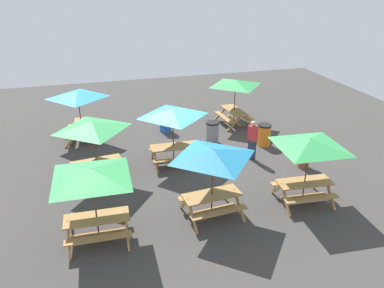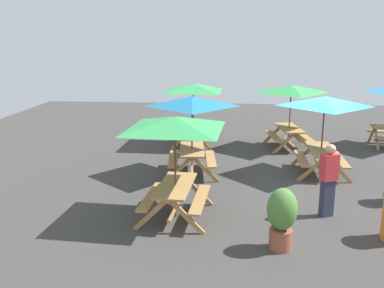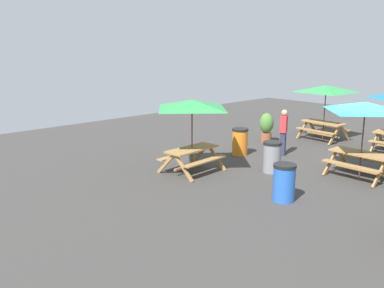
# 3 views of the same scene
# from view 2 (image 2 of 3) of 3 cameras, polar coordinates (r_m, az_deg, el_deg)

# --- Properties ---
(ground_plane) EXTENTS (27.54, 27.54, 0.00)m
(ground_plane) POSITION_cam_2_polar(r_m,az_deg,el_deg) (13.04, 15.73, -4.04)
(ground_plane) COLOR #3D3A38
(ground_plane) RESTS_ON ground
(picnic_table_0) EXTENTS (2.18, 2.18, 2.34)m
(picnic_table_0) POSITION_cam_2_polar(r_m,az_deg,el_deg) (12.26, -0.00, 4.94)
(picnic_table_0) COLOR #A87A44
(picnic_table_0) RESTS_ON ground
(picnic_table_1) EXTENTS (2.82, 2.82, 2.34)m
(picnic_table_1) POSITION_cam_2_polar(r_m,az_deg,el_deg) (9.18, -2.29, 1.81)
(picnic_table_1) COLOR #A87A44
(picnic_table_1) RESTS_ON ground
(picnic_table_4) EXTENTS (2.05, 2.05, 2.34)m
(picnic_table_4) POSITION_cam_2_polar(r_m,az_deg,el_deg) (12.84, 17.25, 4.72)
(picnic_table_4) COLOR #A87A44
(picnic_table_4) RESTS_ON ground
(picnic_table_5) EXTENTS (2.83, 2.83, 2.34)m
(picnic_table_5) POSITION_cam_2_polar(r_m,az_deg,el_deg) (15.71, 0.20, 6.96)
(picnic_table_5) COLOR #A87A44
(picnic_table_5) RESTS_ON ground
(picnic_table_6) EXTENTS (2.25, 2.25, 2.34)m
(picnic_table_6) POSITION_cam_2_polar(r_m,az_deg,el_deg) (15.66, 13.07, 6.57)
(picnic_table_6) COLOR #A87A44
(picnic_table_6) RESTS_ON ground
(potted_plant_0) EXTENTS (0.57, 0.57, 1.22)m
(potted_plant_0) POSITION_cam_2_polar(r_m,az_deg,el_deg) (8.31, 11.89, -9.36)
(potted_plant_0) COLOR #935138
(potted_plant_0) RESTS_ON ground
(person_standing) EXTENTS (0.35, 0.42, 1.67)m
(person_standing) POSITION_cam_2_polar(r_m,az_deg,el_deg) (9.98, 17.74, -4.42)
(person_standing) COLOR #2D334C
(person_standing) RESTS_ON ground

